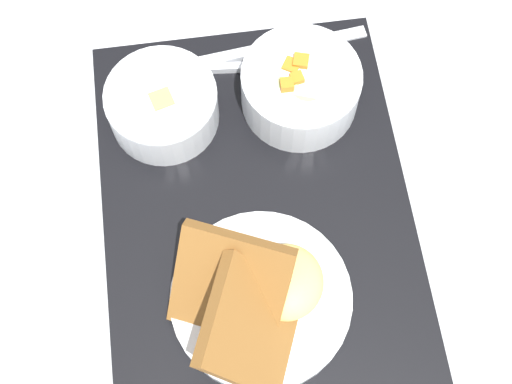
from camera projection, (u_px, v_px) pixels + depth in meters
ground_plane at (256, 208)px, 0.75m from camera, size 4.00×4.00×0.00m
serving_tray at (256, 205)px, 0.75m from camera, size 0.45×0.35×0.01m
bowl_salad at (300, 86)px, 0.76m from camera, size 0.13×0.13×0.06m
bowl_soup at (162, 104)px, 0.75m from camera, size 0.12×0.12×0.05m
plate_main at (257, 298)px, 0.68m from camera, size 0.19×0.18×0.09m
knife at (257, 53)px, 0.80m from camera, size 0.05×0.20×0.01m
spoon at (265, 66)px, 0.80m from camera, size 0.04×0.13×0.01m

